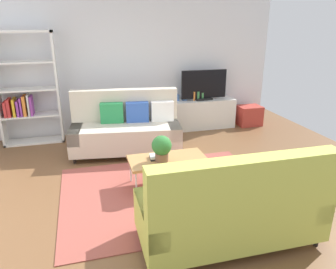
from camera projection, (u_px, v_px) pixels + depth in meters
name	position (u px, v px, depth m)	size (l,w,h in m)	color
ground_plane	(159.00, 189.00, 4.52)	(7.68, 7.68, 0.00)	brown
wall_far	(126.00, 62.00, 6.57)	(6.40, 0.12, 2.90)	silver
area_rug	(168.00, 192.00, 4.45)	(2.90, 2.20, 0.01)	#9E4C42
couch_beige	(126.00, 128.00, 5.69)	(2.00, 1.09, 1.10)	beige
couch_green	(231.00, 207.00, 3.28)	(1.91, 0.87, 1.10)	#C1CC51
coffee_table	(168.00, 160.00, 4.51)	(1.10, 0.56, 0.42)	#B7844C
tv_console	(202.00, 114.00, 7.04)	(1.40, 0.44, 0.64)	silver
tv	(204.00, 85.00, 6.81)	(1.00, 0.20, 0.64)	black
bookshelf	(26.00, 93.00, 5.95)	(1.10, 0.36, 2.10)	white
storage_trunk	(249.00, 115.00, 7.26)	(0.52, 0.40, 0.44)	#B2382D
potted_plant	(162.00, 147.00, 4.36)	(0.28, 0.28, 0.37)	brown
table_book_0	(158.00, 158.00, 4.50)	(0.24, 0.18, 0.03)	#262626
table_book_1	(158.00, 156.00, 4.49)	(0.24, 0.18, 0.03)	silver
vase_0	(177.00, 98.00, 6.81)	(0.11, 0.11, 0.13)	#4C72B2
vase_1	(185.00, 97.00, 6.86)	(0.13, 0.13, 0.12)	#4C72B2
bottle_0	(194.00, 96.00, 6.81)	(0.04, 0.04, 0.19)	orange
bottle_1	(198.00, 96.00, 6.83)	(0.05, 0.05, 0.19)	#3F8C4C
bottle_2	(203.00, 96.00, 6.86)	(0.05, 0.05, 0.16)	#3F8C4C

